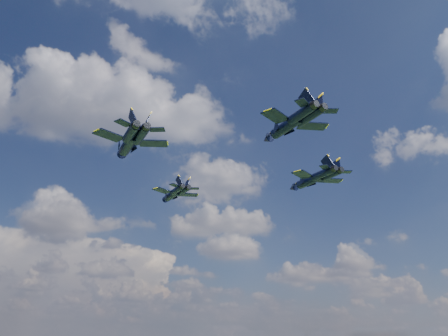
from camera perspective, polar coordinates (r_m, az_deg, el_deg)
jet_lead at (r=107.50m, az=-6.86°, el=-3.52°), size 11.07×15.30×3.62m
jet_left at (r=81.67m, az=-12.45°, el=2.97°), size 13.07×17.72×4.17m
jet_right at (r=98.21m, az=10.97°, el=-1.65°), size 12.44×17.22×4.08m
jet_slot at (r=70.70m, az=7.95°, el=5.32°), size 11.49×15.81×3.73m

